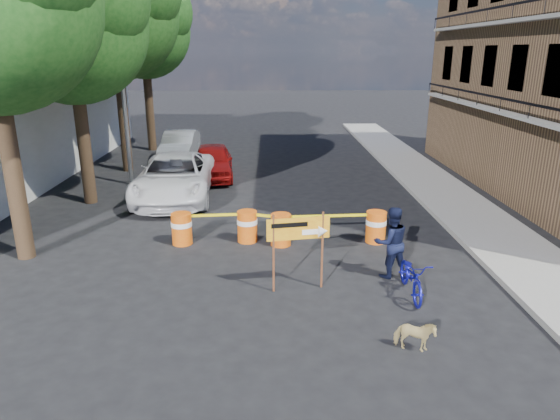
{
  "coord_description": "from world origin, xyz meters",
  "views": [
    {
      "loc": [
        -0.36,
        -10.32,
        5.2
      ],
      "look_at": [
        -0.1,
        1.87,
        1.3
      ],
      "focal_mm": 32.0,
      "sensor_mm": 36.0,
      "label": 1
    }
  ],
  "objects_px": {
    "suv_white": "(175,177)",
    "sedan_silver": "(180,146)",
    "pedestrian": "(391,242)",
    "dog": "(415,336)",
    "barrel_mid_right": "(281,229)",
    "bicycle": "(413,260)",
    "barrel_far_left": "(182,228)",
    "sedan_red": "(212,161)",
    "barrel_mid_left": "(247,226)",
    "detour_sign": "(306,234)",
    "barrel_far_right": "(376,226)"
  },
  "relations": [
    {
      "from": "barrel_far_right",
      "to": "pedestrian",
      "type": "xyz_separation_m",
      "value": [
        -0.13,
        -2.27,
        0.4
      ]
    },
    {
      "from": "sedan_silver",
      "to": "sedan_red",
      "type": "bearing_deg",
      "value": -61.7
    },
    {
      "from": "pedestrian",
      "to": "suv_white",
      "type": "xyz_separation_m",
      "value": [
        -6.34,
        6.85,
        -0.08
      ]
    },
    {
      "from": "barrel_mid_left",
      "to": "sedan_red",
      "type": "xyz_separation_m",
      "value": [
        -1.79,
        7.57,
        0.24
      ]
    },
    {
      "from": "detour_sign",
      "to": "suv_white",
      "type": "height_order",
      "value": "detour_sign"
    },
    {
      "from": "barrel_mid_right",
      "to": "sedan_red",
      "type": "distance_m",
      "value": 8.33
    },
    {
      "from": "detour_sign",
      "to": "sedan_red",
      "type": "height_order",
      "value": "detour_sign"
    },
    {
      "from": "barrel_mid_left",
      "to": "dog",
      "type": "xyz_separation_m",
      "value": [
        3.24,
        -5.54,
        -0.16
      ]
    },
    {
      "from": "suv_white",
      "to": "sedan_red",
      "type": "relative_size",
      "value": 1.37
    },
    {
      "from": "barrel_far_left",
      "to": "sedan_red",
      "type": "distance_m",
      "value": 7.73
    },
    {
      "from": "barrel_mid_right",
      "to": "bicycle",
      "type": "bearing_deg",
      "value": -47.51
    },
    {
      "from": "barrel_far_right",
      "to": "detour_sign",
      "type": "relative_size",
      "value": 0.49
    },
    {
      "from": "barrel_far_left",
      "to": "barrel_mid_left",
      "type": "xyz_separation_m",
      "value": [
        1.83,
        0.16,
        0.0
      ]
    },
    {
      "from": "pedestrian",
      "to": "sedan_red",
      "type": "bearing_deg",
      "value": -73.18
    },
    {
      "from": "barrel_mid_left",
      "to": "sedan_red",
      "type": "bearing_deg",
      "value": 103.33
    },
    {
      "from": "pedestrian",
      "to": "suv_white",
      "type": "height_order",
      "value": "pedestrian"
    },
    {
      "from": "barrel_mid_right",
      "to": "sedan_red",
      "type": "xyz_separation_m",
      "value": [
        -2.74,
        7.86,
        0.24
      ]
    },
    {
      "from": "suv_white",
      "to": "sedan_silver",
      "type": "bearing_deg",
      "value": 95.74
    },
    {
      "from": "barrel_mid_left",
      "to": "barrel_far_right",
      "type": "height_order",
      "value": "same"
    },
    {
      "from": "barrel_mid_right",
      "to": "barrel_far_right",
      "type": "height_order",
      "value": "same"
    },
    {
      "from": "barrel_mid_left",
      "to": "detour_sign",
      "type": "height_order",
      "value": "detour_sign"
    },
    {
      "from": "barrel_mid_right",
      "to": "dog",
      "type": "bearing_deg",
      "value": -66.41
    },
    {
      "from": "bicycle",
      "to": "sedan_red",
      "type": "xyz_separation_m",
      "value": [
        -5.56,
        10.94,
        -0.14
      ]
    },
    {
      "from": "detour_sign",
      "to": "bicycle",
      "type": "relative_size",
      "value": 1.07
    },
    {
      "from": "dog",
      "to": "suv_white",
      "type": "bearing_deg",
      "value": 47.58
    },
    {
      "from": "barrel_far_left",
      "to": "bicycle",
      "type": "xyz_separation_m",
      "value": [
        5.6,
        -3.22,
        0.38
      ]
    },
    {
      "from": "barrel_mid_right",
      "to": "bicycle",
      "type": "height_order",
      "value": "bicycle"
    },
    {
      "from": "barrel_mid_right",
      "to": "pedestrian",
      "type": "height_order",
      "value": "pedestrian"
    },
    {
      "from": "pedestrian",
      "to": "dog",
      "type": "xyz_separation_m",
      "value": [
        -0.28,
        -3.15,
        -0.56
      ]
    },
    {
      "from": "sedan_silver",
      "to": "barrel_far_right",
      "type": "bearing_deg",
      "value": -56.95
    },
    {
      "from": "detour_sign",
      "to": "bicycle",
      "type": "distance_m",
      "value": 2.4
    },
    {
      "from": "dog",
      "to": "sedan_red",
      "type": "relative_size",
      "value": 0.18
    },
    {
      "from": "barrel_far_left",
      "to": "suv_white",
      "type": "xyz_separation_m",
      "value": [
        -1.0,
        4.62,
        0.32
      ]
    },
    {
      "from": "barrel_mid_left",
      "to": "pedestrian",
      "type": "relative_size",
      "value": 0.51
    },
    {
      "from": "barrel_mid_right",
      "to": "sedan_red",
      "type": "relative_size",
      "value": 0.22
    },
    {
      "from": "barrel_far_right",
      "to": "sedan_silver",
      "type": "xyz_separation_m",
      "value": [
        -7.43,
        11.4,
        0.24
      ]
    },
    {
      "from": "barrel_mid_right",
      "to": "pedestrian",
      "type": "distance_m",
      "value": 3.34
    },
    {
      "from": "sedan_red",
      "to": "detour_sign",
      "type": "bearing_deg",
      "value": -78.18
    },
    {
      "from": "barrel_far_right",
      "to": "sedan_silver",
      "type": "height_order",
      "value": "sedan_silver"
    },
    {
      "from": "pedestrian",
      "to": "bicycle",
      "type": "distance_m",
      "value": 1.02
    },
    {
      "from": "pedestrian",
      "to": "suv_white",
      "type": "relative_size",
      "value": 0.31
    },
    {
      "from": "sedan_silver",
      "to": "dog",
      "type": "bearing_deg",
      "value": -67.38
    },
    {
      "from": "barrel_mid_right",
      "to": "sedan_silver",
      "type": "bearing_deg",
      "value": 112.28
    },
    {
      "from": "bicycle",
      "to": "suv_white",
      "type": "relative_size",
      "value": 0.3
    },
    {
      "from": "sedan_red",
      "to": "sedan_silver",
      "type": "relative_size",
      "value": 0.96
    },
    {
      "from": "dog",
      "to": "barrel_mid_left",
      "type": "bearing_deg",
      "value": 46.63
    },
    {
      "from": "barrel_mid_left",
      "to": "dog",
      "type": "bearing_deg",
      "value": -59.7
    },
    {
      "from": "detour_sign",
      "to": "dog",
      "type": "relative_size",
      "value": 2.5
    },
    {
      "from": "barrel_mid_left",
      "to": "dog",
      "type": "distance_m",
      "value": 6.42
    },
    {
      "from": "barrel_mid_right",
      "to": "barrel_far_right",
      "type": "distance_m",
      "value": 2.7
    }
  ]
}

